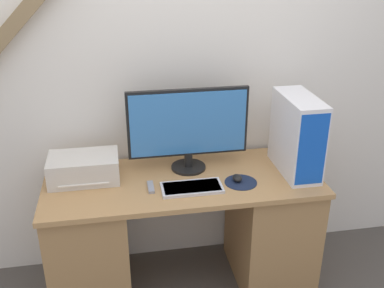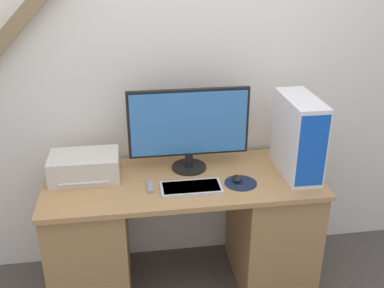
{
  "view_description": "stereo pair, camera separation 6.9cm",
  "coord_description": "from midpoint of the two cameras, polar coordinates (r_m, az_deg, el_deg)",
  "views": [
    {
      "loc": [
        -0.35,
        -1.93,
        2.02
      ],
      "look_at": [
        0.05,
        0.32,
        0.98
      ],
      "focal_mm": 42.0,
      "sensor_mm": 36.0,
      "label": 1
    },
    {
      "loc": [
        -0.28,
        -1.94,
        2.02
      ],
      "look_at": [
        0.05,
        0.32,
        0.98
      ],
      "focal_mm": 42.0,
      "sensor_mm": 36.0,
      "label": 2
    }
  ],
  "objects": [
    {
      "name": "keyboard",
      "position": [
        2.49,
        0.69,
        -5.56
      ],
      "size": [
        0.34,
        0.16,
        0.02
      ],
      "color": "silver",
      "rests_on": "desk"
    },
    {
      "name": "monitor",
      "position": [
        2.6,
        0.35,
        2.29
      ],
      "size": [
        0.71,
        0.21,
        0.5
      ],
      "color": "black",
      "rests_on": "desk"
    },
    {
      "name": "wall_back",
      "position": [
        2.73,
        -1.97,
        10.32
      ],
      "size": [
        6.4,
        0.13,
        2.7
      ],
      "color": "white",
      "rests_on": "ground_plane"
    },
    {
      "name": "computer_tower",
      "position": [
        2.65,
        14.07,
        0.95
      ],
      "size": [
        0.18,
        0.43,
        0.46
      ],
      "color": "white",
      "rests_on": "desk"
    },
    {
      "name": "mousepad",
      "position": [
        2.57,
        6.96,
        -4.95
      ],
      "size": [
        0.18,
        0.18,
        0.0
      ],
      "color": "#19233D",
      "rests_on": "desk"
    },
    {
      "name": "desk",
      "position": [
        2.8,
        -0.4,
        -11.07
      ],
      "size": [
        1.58,
        0.64,
        0.77
      ],
      "color": "tan",
      "rests_on": "ground_plane"
    },
    {
      "name": "printer",
      "position": [
        2.64,
        -12.75,
        -2.83
      ],
      "size": [
        0.39,
        0.26,
        0.15
      ],
      "color": "beige",
      "rests_on": "desk"
    },
    {
      "name": "mouse",
      "position": [
        2.57,
        6.51,
        -4.4
      ],
      "size": [
        0.05,
        0.07,
        0.04
      ],
      "color": "black",
      "rests_on": "mousepad"
    },
    {
      "name": "remote_control",
      "position": [
        2.51,
        -4.54,
        -5.41
      ],
      "size": [
        0.03,
        0.12,
        0.02
      ],
      "color": "gray",
      "rests_on": "desk"
    }
  ]
}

